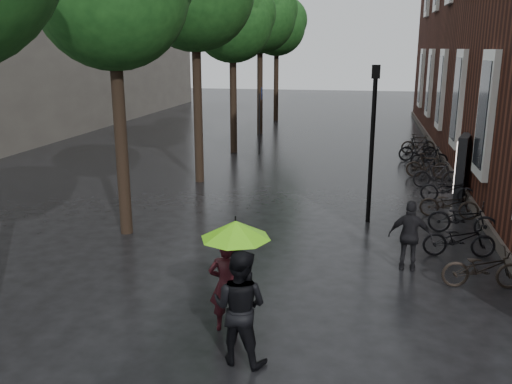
% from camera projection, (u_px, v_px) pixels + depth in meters
% --- Properties ---
extents(bg_building, '(16.00, 30.00, 14.00)m').
position_uv_depth(bg_building, '(4.00, 15.00, 36.16)').
color(bg_building, '#47423D').
rests_on(bg_building, ground).
extents(street_trees, '(4.33, 34.03, 8.91)m').
position_uv_depth(street_trees, '(215.00, 9.00, 21.43)').
color(street_trees, black).
rests_on(street_trees, ground).
extents(person_burgundy, '(0.70, 0.55, 1.69)m').
position_uv_depth(person_burgundy, '(226.00, 285.00, 9.41)').
color(person_burgundy, black).
rests_on(person_burgundy, ground).
extents(person_black, '(1.03, 0.87, 1.88)m').
position_uv_depth(person_black, '(240.00, 307.00, 8.41)').
color(person_black, black).
rests_on(person_black, ground).
extents(lime_umbrella, '(1.15, 1.15, 1.69)m').
position_uv_depth(lime_umbrella, '(236.00, 230.00, 8.61)').
color(lime_umbrella, black).
rests_on(lime_umbrella, ground).
extents(pedestrian_walking, '(0.97, 0.47, 1.60)m').
position_uv_depth(pedestrian_walking, '(410.00, 236.00, 11.99)').
color(pedestrian_walking, black).
rests_on(pedestrian_walking, ground).
extents(parked_bicycles, '(2.13, 15.82, 1.02)m').
position_uv_depth(parked_bicycles, '(440.00, 184.00, 17.92)').
color(parked_bicycles, black).
rests_on(parked_bicycles, ground).
extents(ad_lightbox, '(0.32, 1.38, 2.09)m').
position_uv_depth(ad_lightbox, '(462.00, 166.00, 17.87)').
color(ad_lightbox, black).
rests_on(ad_lightbox, ground).
extents(lamp_post, '(0.23, 0.23, 4.40)m').
position_uv_depth(lamp_post, '(373.00, 129.00, 14.90)').
color(lamp_post, black).
rests_on(lamp_post, ground).
extents(cycle_sign, '(0.16, 0.56, 3.08)m').
position_uv_depth(cycle_sign, '(260.00, 110.00, 25.17)').
color(cycle_sign, '#262628').
rests_on(cycle_sign, ground).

